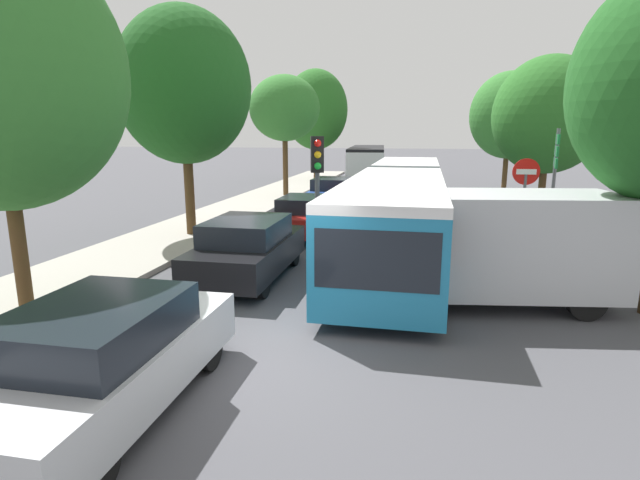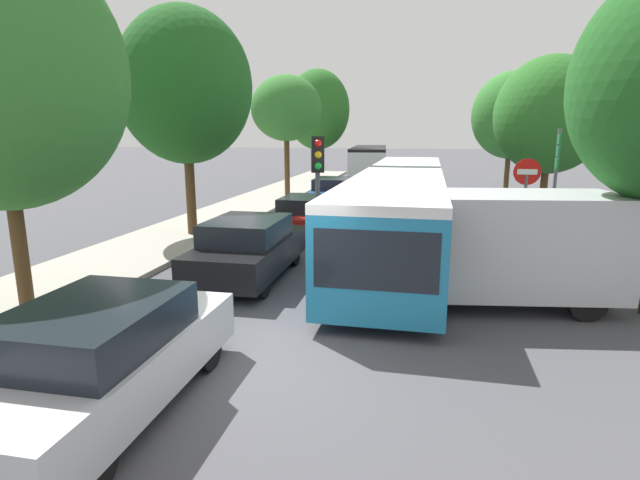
{
  "view_description": "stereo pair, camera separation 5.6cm",
  "coord_description": "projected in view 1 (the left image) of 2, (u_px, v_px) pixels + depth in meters",
  "views": [
    {
      "loc": [
        2.3,
        -6.81,
        3.52
      ],
      "look_at": [
        0.2,
        3.59,
        1.2
      ],
      "focal_mm": 28.0,
      "sensor_mm": 36.0,
      "label": 1
    },
    {
      "loc": [
        2.36,
        -6.8,
        3.52
      ],
      "look_at": [
        0.2,
        3.59,
        1.2
      ],
      "focal_mm": 28.0,
      "sensor_mm": 36.0,
      "label": 2
    }
  ],
  "objects": [
    {
      "name": "queued_car_red",
      "position": [
        305.0,
        216.0,
        17.03
      ],
      "size": [
        1.67,
        3.92,
        1.36
      ],
      "rotation": [
        0.0,
        0.0,
        1.57
      ],
      "color": "#B21E19",
      "rests_on": "ground"
    },
    {
      "name": "tree_right_mid",
      "position": [
        549.0,
        115.0,
        19.26
      ],
      "size": [
        4.23,
        4.23,
        6.38
      ],
      "color": "#51381E",
      "rests_on": "ground"
    },
    {
      "name": "tree_left_distant",
      "position": [
        316.0,
        112.0,
        35.54
      ],
      "size": [
        4.54,
        4.54,
        7.82
      ],
      "color": "#51381E",
      "rests_on": "ground"
    },
    {
      "name": "white_van",
      "position": [
        500.0,
        246.0,
        10.15
      ],
      "size": [
        5.23,
        2.66,
        2.31
      ],
      "rotation": [
        0.0,
        0.0,
        3.29
      ],
      "color": "#B7BABF",
      "rests_on": "ground"
    },
    {
      "name": "traffic_light",
      "position": [
        317.0,
        173.0,
        12.59
      ],
      "size": [
        0.38,
        0.39,
        3.4
      ],
      "rotation": [
        0.0,
        0.0,
        -1.28
      ],
      "color": "#56595E",
      "rests_on": "ground"
    },
    {
      "name": "ground_plane",
      "position": [
        261.0,
        364.0,
        7.72
      ],
      "size": [
        200.0,
        200.0,
        0.0
      ],
      "primitive_type": "plane",
      "color": "#47474C"
    },
    {
      "name": "tree_left_mid",
      "position": [
        184.0,
        86.0,
        15.84
      ],
      "size": [
        4.28,
        4.28,
        7.38
      ],
      "color": "#51381E",
      "rests_on": "ground"
    },
    {
      "name": "queued_car_blue",
      "position": [
        332.0,
        193.0,
        23.2
      ],
      "size": [
        1.73,
        4.06,
        1.41
      ],
      "rotation": [
        0.0,
        0.0,
        1.57
      ],
      "color": "#284799",
      "rests_on": "ground"
    },
    {
      "name": "queued_car_black",
      "position": [
        248.0,
        248.0,
        12.04
      ],
      "size": [
        1.82,
        4.27,
        1.48
      ],
      "rotation": [
        0.0,
        0.0,
        1.57
      ],
      "color": "black",
      "rests_on": "ground"
    },
    {
      "name": "no_entry_sign",
      "position": [
        524.0,
        194.0,
        13.34
      ],
      "size": [
        0.7,
        0.08,
        2.82
      ],
      "rotation": [
        0.0,
        0.0,
        -1.57
      ],
      "color": "#56595E",
      "rests_on": "ground"
    },
    {
      "name": "tree_left_far",
      "position": [
        285.0,
        108.0,
        26.1
      ],
      "size": [
        3.7,
        3.7,
        6.41
      ],
      "color": "#51381E",
      "rests_on": "ground"
    },
    {
      "name": "direction_sign_post",
      "position": [
        555.0,
        164.0,
        14.59
      ],
      "size": [
        0.32,
        1.39,
        3.6
      ],
      "rotation": [
        0.0,
        0.0,
        2.95
      ],
      "color": "#56595E",
      "rests_on": "ground"
    },
    {
      "name": "kerb_strip_left",
      "position": [
        247.0,
        206.0,
        23.66
      ],
      "size": [
        3.2,
        41.0,
        0.14
      ],
      "primitive_type": "cube",
      "color": "#9E998E",
      "rests_on": "ground"
    },
    {
      "name": "tree_right_far",
      "position": [
        509.0,
        115.0,
        27.53
      ],
      "size": [
        4.29,
        4.29,
        6.75
      ],
      "color": "#51381E",
      "rests_on": "ground"
    },
    {
      "name": "city_bus_rear",
      "position": [
        367.0,
        160.0,
        37.44
      ],
      "size": [
        3.28,
        11.2,
        2.38
      ],
      "rotation": [
        0.0,
        0.0,
        1.65
      ],
      "color": "silver",
      "rests_on": "ground"
    },
    {
      "name": "queued_car_silver",
      "position": [
        103.0,
        359.0,
        6.2
      ],
      "size": [
        1.82,
        4.28,
        1.48
      ],
      "rotation": [
        0.0,
        0.0,
        1.57
      ],
      "color": "#B7BABF",
      "rests_on": "ground"
    },
    {
      "name": "articulated_bus",
      "position": [
        401.0,
        202.0,
        15.68
      ],
      "size": [
        2.54,
        15.81,
        2.34
      ],
      "rotation": [
        0.0,
        0.0,
        -1.58
      ],
      "color": "teal",
      "rests_on": "ground"
    }
  ]
}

